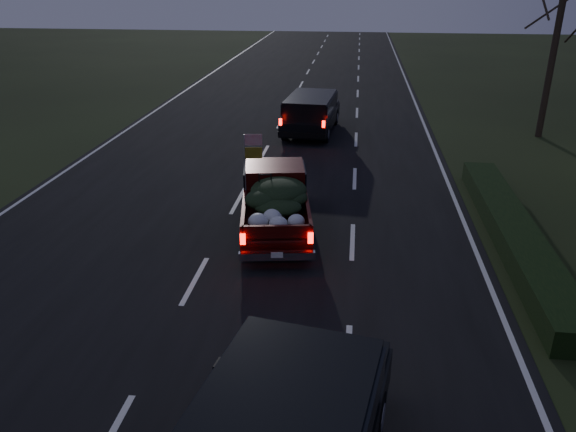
# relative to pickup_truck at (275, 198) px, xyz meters

# --- Properties ---
(ground) EXTENTS (120.00, 120.00, 0.00)m
(ground) POSITION_rel_pickup_truck_xyz_m (-1.45, -3.12, -0.90)
(ground) COLOR black
(ground) RESTS_ON ground
(road_asphalt) EXTENTS (14.00, 120.00, 0.02)m
(road_asphalt) POSITION_rel_pickup_truck_xyz_m (-1.45, -3.12, -0.89)
(road_asphalt) COLOR black
(road_asphalt) RESTS_ON ground
(hedge_row) EXTENTS (1.00, 10.00, 0.60)m
(hedge_row) POSITION_rel_pickup_truck_xyz_m (6.35, -0.12, -0.60)
(hedge_row) COLOR black
(hedge_row) RESTS_ON ground
(bare_tree_far) EXTENTS (3.60, 3.60, 7.00)m
(bare_tree_far) POSITION_rel_pickup_truck_xyz_m (10.05, 10.88, 4.33)
(bare_tree_far) COLOR black
(bare_tree_far) RESTS_ON ground
(pickup_truck) EXTENTS (2.44, 4.81, 2.41)m
(pickup_truck) POSITION_rel_pickup_truck_xyz_m (0.00, 0.00, 0.00)
(pickup_truck) COLOR #3D0A08
(pickup_truck) RESTS_ON ground
(lead_suv) EXTENTS (2.35, 4.87, 1.36)m
(lead_suv) POSITION_rel_pickup_truck_xyz_m (0.12, 10.28, 0.12)
(lead_suv) COLOR black
(lead_suv) RESTS_ON ground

